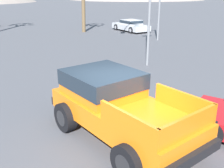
{
  "coord_description": "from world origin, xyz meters",
  "views": [
    {
      "loc": [
        -2.18,
        -6.01,
        3.88
      ],
      "look_at": [
        -0.12,
        1.05,
        1.27
      ],
      "focal_mm": 42.0,
      "sensor_mm": 36.0,
      "label": 1
    }
  ],
  "objects": [
    {
      "name": "parked_car_silver",
      "position": [
        7.34,
        19.77,
        0.59
      ],
      "size": [
        2.91,
        4.74,
        1.15
      ],
      "rotation": [
        0.0,
        0.0,
        0.26
      ],
      "color": "#B7BABF",
      "rests_on": "ground_plane"
    },
    {
      "name": "orange_pickup_truck",
      "position": [
        -0.24,
        0.34,
        1.0
      ],
      "size": [
        3.51,
        5.06,
        1.75
      ],
      "rotation": [
        0.0,
        0.0,
        0.38
      ],
      "color": "orange",
      "rests_on": "ground_plane"
    },
    {
      "name": "ground_plane",
      "position": [
        0.0,
        0.0,
        0.0
      ],
      "size": [
        320.0,
        320.0,
        0.0
      ],
      "primitive_type": "plane",
      "color": "#4C4C51"
    }
  ]
}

